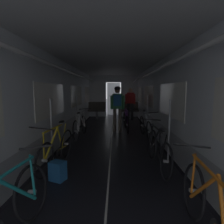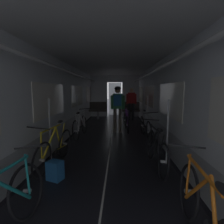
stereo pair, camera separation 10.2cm
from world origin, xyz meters
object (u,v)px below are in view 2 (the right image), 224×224
at_px(bicycle_silver, 145,127).
at_px(person_standing_near_bench, 131,102).
at_px(person_cyclist_aisle, 118,104).
at_px(bicycle_orange, 205,217).
at_px(backpack_on_floor, 55,170).
at_px(bicycle_black, 156,150).
at_px(bicycle_yellow, 55,148).
at_px(bench_seat_far_right, 131,109).
at_px(bicycle_purple_in_aisle, 126,121).
at_px(bench_seat_far_left, 98,109).
at_px(bicycle_white, 80,126).

relative_size(bicycle_silver, person_standing_near_bench, 1.00).
distance_m(person_cyclist_aisle, person_standing_near_bench, 2.83).
relative_size(person_cyclist_aisle, person_standing_near_bench, 1.03).
bearing_deg(bicycle_orange, backpack_on_floor, 144.90).
xyz_separation_m(bicycle_black, bicycle_silver, (0.12, 2.27, 0.00)).
distance_m(bicycle_yellow, bicycle_orange, 2.90).
bearing_deg(bicycle_orange, person_cyclist_aisle, 99.76).
distance_m(bicycle_black, person_standing_near_bench, 5.85).
distance_m(bench_seat_far_right, bicycle_yellow, 6.51).
distance_m(person_cyclist_aisle, backpack_on_floor, 3.91).
relative_size(bicycle_silver, person_cyclist_aisle, 0.98).
height_order(bench_seat_far_right, bicycle_orange, bench_seat_far_right).
distance_m(bicycle_yellow, person_standing_near_bench, 6.17).
bearing_deg(bicycle_black, bicycle_silver, 86.90).
bearing_deg(backpack_on_floor, bicycle_orange, -35.10).
relative_size(bench_seat_far_right, bicycle_black, 0.58).
bearing_deg(bench_seat_far_right, bicycle_silver, -86.75).
height_order(bicycle_purple_in_aisle, person_standing_near_bench, person_standing_near_bench).
relative_size(bench_seat_far_right, bicycle_orange, 0.58).
bearing_deg(bicycle_black, bicycle_purple_in_aisle, 97.79).
bearing_deg(bench_seat_far_left, bicycle_orange, -76.46).
bearing_deg(person_standing_near_bench, bicycle_purple_in_aisle, -98.28).
relative_size(bicycle_white, bicycle_silver, 1.00).
bearing_deg(bicycle_orange, bicycle_silver, 89.13).
xyz_separation_m(bench_seat_far_right, backpack_on_floor, (-1.80, -6.76, -0.40)).
bearing_deg(bicycle_silver, bench_seat_far_left, 117.27).
bearing_deg(backpack_on_floor, bicycle_white, 93.18).
distance_m(bicycle_orange, bicycle_black, 1.95).
relative_size(bench_seat_far_left, bicycle_black, 0.58).
height_order(bench_seat_far_right, person_cyclist_aisle, person_cyclist_aisle).
xyz_separation_m(bench_seat_far_left, bicycle_yellow, (-0.19, -6.19, -0.18)).
relative_size(bench_seat_far_right, bicycle_yellow, 0.58).
height_order(bicycle_silver, bicycle_purple_in_aisle, same).
height_order(bicycle_purple_in_aisle, backpack_on_floor, bicycle_purple_in_aisle).
height_order(bench_seat_far_left, person_cyclist_aisle, person_cyclist_aisle).
height_order(bench_seat_far_right, bicycle_yellow, bench_seat_far_right).
bearing_deg(backpack_on_floor, bicycle_silver, 54.57).
height_order(bicycle_white, bicycle_purple_in_aisle, bicycle_white).
bearing_deg(bicycle_yellow, bench_seat_far_left, 88.21).
height_order(bicycle_orange, person_cyclist_aisle, person_cyclist_aisle).
distance_m(bench_seat_far_right, backpack_on_floor, 7.01).
bearing_deg(bicycle_silver, person_standing_near_bench, 93.55).
distance_m(bicycle_silver, person_cyclist_aisle, 1.41).
distance_m(bench_seat_far_right, person_cyclist_aisle, 3.23).
bearing_deg(bicycle_black, backpack_on_floor, -163.27).
bearing_deg(bicycle_purple_in_aisle, person_standing_near_bench, 81.72).
height_order(bicycle_silver, backpack_on_floor, bicycle_silver).
bearing_deg(bicycle_white, person_standing_near_bench, 60.73).
relative_size(bicycle_orange, person_cyclist_aisle, 0.98).
relative_size(bench_seat_far_left, bench_seat_far_right, 1.00).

